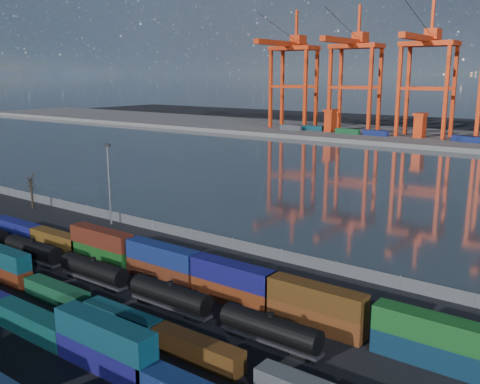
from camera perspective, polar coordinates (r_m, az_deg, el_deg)
The scene contains 11 objects.
ground at distance 75.55m, azimuth -14.00°, elevation -11.41°, with size 700.00×700.00×0.00m, color black.
harbor_water at distance 160.51m, azimuth 16.21°, elevation 1.14°, with size 700.00×700.00×0.00m, color #29353B.
container_row_mid at distance 69.27m, azimuth -13.96°, elevation -12.34°, with size 140.37×2.36×5.03m.
container_row_north at distance 74.45m, azimuth -2.79°, elevation -9.36°, with size 116.61×2.60×5.53m.
tanker_string at distance 94.17m, azimuth -21.20°, elevation -5.79°, with size 105.84×2.76×3.95m.
waterfront_fence at distance 94.02m, azimuth -0.73°, elevation -5.57°, with size 160.12×0.12×2.20m.
bare_tree at distance 130.32m, azimuth -21.35°, elevation 0.11°, with size 2.18×2.10×8.34m.
yard_light_mast at distance 110.94m, azimuth -13.80°, elevation 1.28°, with size 1.60×0.40×16.60m.
gantry_cranes at distance 254.12m, azimuth 23.22°, elevation 13.35°, with size 199.11×46.30×62.70m.
quay_containers at distance 248.70m, azimuth 21.31°, elevation 5.41°, with size 172.58×10.99×2.60m.
straddle_carriers at distance 250.55m, azimuth 23.55°, elevation 6.31°, with size 140.00×7.00×11.10m.
Camera 1 is at (54.35, -43.00, 30.06)m, focal length 40.00 mm.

